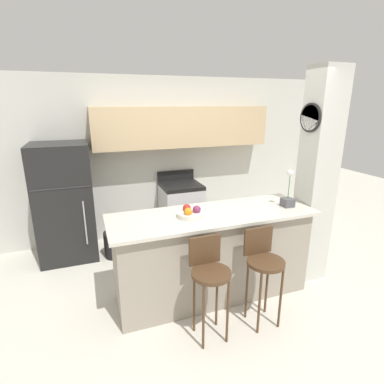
# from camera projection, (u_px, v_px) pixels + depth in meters

# --- Properties ---
(ground_plane) EXTENTS (14.00, 14.00, 0.00)m
(ground_plane) POSITION_uv_depth(u_px,v_px,m) (211.00, 293.00, 3.53)
(ground_plane) COLOR beige
(wall_back) EXTENTS (5.60, 0.38, 2.55)m
(wall_back) POSITION_uv_depth(u_px,v_px,m) (172.00, 146.00, 4.83)
(wall_back) COLOR silver
(wall_back) RESTS_ON ground_plane
(pillar_right) EXTENTS (0.38, 0.32, 2.55)m
(pillar_right) POSITION_uv_depth(u_px,v_px,m) (316.00, 179.00, 3.57)
(pillar_right) COLOR silver
(pillar_right) RESTS_ON ground_plane
(counter_bar) EXTENTS (2.27, 0.75, 1.00)m
(counter_bar) POSITION_uv_depth(u_px,v_px,m) (212.00, 254.00, 3.38)
(counter_bar) COLOR gray
(counter_bar) RESTS_ON ground_plane
(refrigerator) EXTENTS (0.76, 0.73, 1.64)m
(refrigerator) POSITION_uv_depth(u_px,v_px,m) (65.00, 202.00, 4.17)
(refrigerator) COLOR black
(refrigerator) RESTS_ON ground_plane
(stove_range) EXTENTS (0.62, 0.61, 1.07)m
(stove_range) POSITION_uv_depth(u_px,v_px,m) (181.00, 210.00, 4.90)
(stove_range) COLOR silver
(stove_range) RESTS_ON ground_plane
(bar_stool_left) EXTENTS (0.37, 0.37, 0.98)m
(bar_stool_left) POSITION_uv_depth(u_px,v_px,m) (209.00, 274.00, 2.73)
(bar_stool_left) COLOR #4C331E
(bar_stool_left) RESTS_ON ground_plane
(bar_stool_right) EXTENTS (0.37, 0.37, 0.98)m
(bar_stool_right) POSITION_uv_depth(u_px,v_px,m) (263.00, 263.00, 2.91)
(bar_stool_right) COLOR #4C331E
(bar_stool_right) RESTS_ON ground_plane
(orchid_vase) EXTENTS (0.12, 0.12, 0.43)m
(orchid_vase) POSITION_uv_depth(u_px,v_px,m) (288.00, 197.00, 3.42)
(orchid_vase) COLOR #4C4C51
(orchid_vase) RESTS_ON counter_bar
(fruit_bowl) EXTENTS (0.29, 0.29, 0.12)m
(fruit_bowl) POSITION_uv_depth(u_px,v_px,m) (191.00, 213.00, 3.13)
(fruit_bowl) COLOR silver
(fruit_bowl) RESTS_ON counter_bar
(trash_bin) EXTENTS (0.28, 0.28, 0.38)m
(trash_bin) POSITION_uv_depth(u_px,v_px,m) (114.00, 244.00, 4.32)
(trash_bin) COLOR black
(trash_bin) RESTS_ON ground_plane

